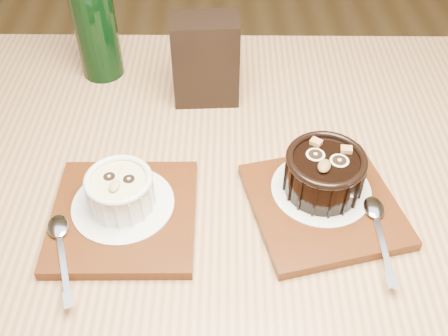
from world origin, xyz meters
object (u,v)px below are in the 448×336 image
at_px(ramekin_white, 120,190).
at_px(green_bottle, 94,20).
at_px(ramekin_dark, 324,172).
at_px(table, 221,238).
at_px(condiment_stand, 206,60).
at_px(tray_left, 124,216).
at_px(tray_right, 323,205).

xyz_separation_m(ramekin_white, green_bottle, (-0.06, 0.31, 0.06)).
relative_size(ramekin_white, ramekin_dark, 0.82).
bearing_deg(ramekin_dark, table, -159.66).
bearing_deg(ramekin_dark, condiment_stand, 146.42).
distance_m(ramekin_dark, condiment_stand, 0.27).
bearing_deg(tray_left, green_bottle, 101.30).
relative_size(tray_left, green_bottle, 0.71).
bearing_deg(ramekin_white, tray_right, 10.72).
bearing_deg(green_bottle, ramekin_white, -78.44).
bearing_deg(tray_left, tray_right, 1.69).
relative_size(table, condiment_stand, 8.84).
bearing_deg(tray_right, ramekin_dark, 91.95).
bearing_deg(tray_right, green_bottle, 135.26).
distance_m(tray_left, tray_right, 0.26).
relative_size(condiment_stand, green_bottle, 0.55).
xyz_separation_m(tray_left, ramekin_dark, (0.25, 0.03, 0.04)).
relative_size(ramekin_dark, green_bottle, 0.40).
relative_size(tray_right, condiment_stand, 1.29).
distance_m(tray_right, ramekin_dark, 0.05).
bearing_deg(condiment_stand, ramekin_dark, -56.49).
xyz_separation_m(table, green_bottle, (-0.19, 0.29, 0.19)).
distance_m(ramekin_white, green_bottle, 0.32).
bearing_deg(green_bottle, tray_right, -44.74).
bearing_deg(ramekin_dark, tray_right, -65.14).
distance_m(tray_left, ramekin_white, 0.04).
height_order(table, condiment_stand, condiment_stand).
bearing_deg(tray_left, ramekin_dark, 6.46).
height_order(ramekin_white, green_bottle, green_bottle).
bearing_deg(condiment_stand, green_bottle, 156.42).
bearing_deg(ramekin_white, ramekin_dark, 15.48).
xyz_separation_m(tray_right, green_bottle, (-0.32, 0.32, 0.09)).
bearing_deg(condiment_stand, tray_right, -58.75).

